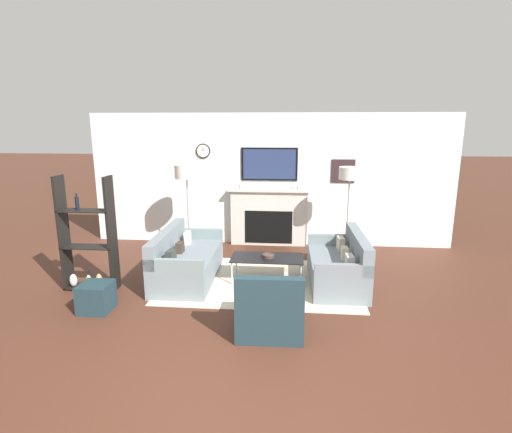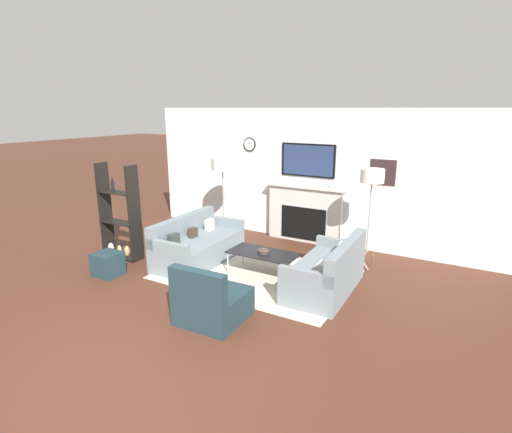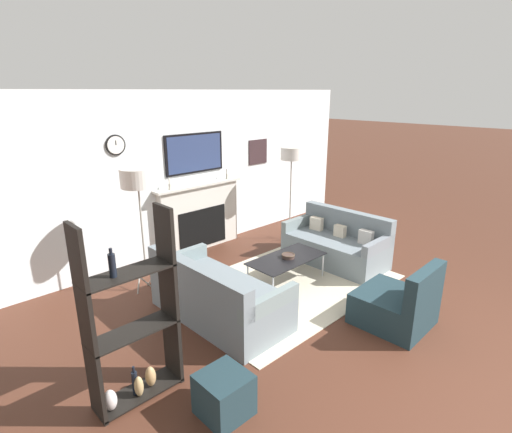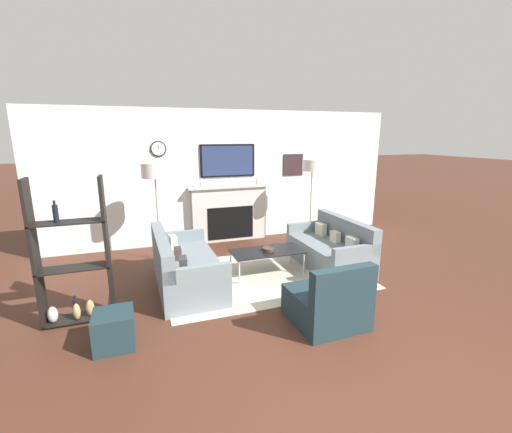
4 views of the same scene
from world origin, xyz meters
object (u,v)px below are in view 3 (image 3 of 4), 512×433
(couch_left, at_px, (217,297))
(floor_lamp_left, at_px, (138,179))
(couch_right, at_px, (337,245))
(ottoman, at_px, (224,395))
(coffee_table, at_px, (287,259))
(armchair, at_px, (398,305))
(shelf_unit, at_px, (131,325))
(decorative_bowl, at_px, (288,256))
(floor_lamp_right, at_px, (292,155))

(couch_left, xyz_separation_m, floor_lamp_left, (-0.26, 1.25, 1.30))
(couch_right, height_order, ottoman, couch_right)
(couch_left, relative_size, coffee_table, 1.54)
(couch_right, bearing_deg, armchair, -122.30)
(shelf_unit, bearing_deg, ottoman, -58.33)
(coffee_table, bearing_deg, armchair, -85.14)
(decorative_bowl, relative_size, floor_lamp_left, 0.11)
(coffee_table, distance_m, decorative_bowl, 0.06)
(couch_left, relative_size, shelf_unit, 1.02)
(coffee_table, relative_size, floor_lamp_left, 0.66)
(armchair, relative_size, floor_lamp_left, 0.48)
(coffee_table, relative_size, floor_lamp_right, 0.67)
(couch_left, xyz_separation_m, shelf_unit, (-1.35, -0.53, 0.45))
(couch_left, bearing_deg, coffee_table, 2.60)
(armchair, bearing_deg, decorative_bowl, 94.29)
(floor_lamp_right, bearing_deg, ottoman, -145.66)
(couch_left, bearing_deg, floor_lamp_right, 24.58)
(coffee_table, distance_m, shelf_unit, 2.76)
(couch_left, xyz_separation_m, armchair, (1.47, -1.59, -0.03))
(coffee_table, height_order, shelf_unit, shelf_unit)
(couch_right, xyz_separation_m, floor_lamp_left, (-2.73, 1.25, 1.30))
(armchair, bearing_deg, couch_left, 132.74)
(shelf_unit, bearing_deg, floor_lamp_left, 58.67)
(armchair, xyz_separation_m, ottoman, (-2.37, 0.35, -0.06))
(shelf_unit, distance_m, ottoman, 1.00)
(decorative_bowl, xyz_separation_m, shelf_unit, (-2.69, -0.58, 0.32))
(coffee_table, relative_size, ottoman, 2.85)
(couch_left, height_order, decorative_bowl, couch_left)
(decorative_bowl, bearing_deg, couch_right, -2.43)
(couch_left, relative_size, decorative_bowl, 9.21)
(decorative_bowl, relative_size, shelf_unit, 0.11)
(coffee_table, height_order, ottoman, same)
(ottoman, bearing_deg, couch_left, 53.70)
(coffee_table, bearing_deg, decorative_bowl, -31.77)
(ottoman, bearing_deg, floor_lamp_left, 75.48)
(couch_left, relative_size, floor_lamp_right, 1.03)
(couch_right, height_order, floor_lamp_right, floor_lamp_right)
(armchair, height_order, shelf_unit, shelf_unit)
(floor_lamp_right, bearing_deg, couch_left, -155.42)
(floor_lamp_left, bearing_deg, shelf_unit, -121.33)
(armchair, xyz_separation_m, decorative_bowl, (-0.12, 1.64, 0.16))
(shelf_unit, bearing_deg, couch_right, 7.89)
(floor_lamp_left, bearing_deg, decorative_bowl, -36.73)
(floor_lamp_left, bearing_deg, couch_left, -78.06)
(couch_right, relative_size, floor_lamp_right, 0.94)
(floor_lamp_right, distance_m, shelf_unit, 4.52)
(couch_left, distance_m, shelf_unit, 1.51)
(ottoman, bearing_deg, couch_right, 20.12)
(coffee_table, xyz_separation_m, floor_lamp_right, (1.40, 1.19, 1.22))
(couch_left, distance_m, decorative_bowl, 1.35)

